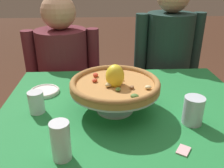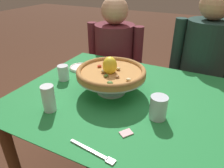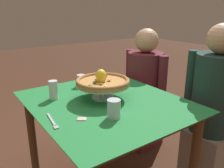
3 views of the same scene
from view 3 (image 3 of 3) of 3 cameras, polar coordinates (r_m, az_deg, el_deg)
dining_table at (r=1.60m, az=-1.48°, el=-7.98°), size 1.07×0.93×0.74m
pizza_stand at (r=1.58m, az=-2.23°, el=-0.92°), size 0.36×0.36×0.10m
pizza at (r=1.56m, az=-2.28°, el=0.72°), size 0.36×0.36×0.10m
water_glass_side_left at (r=1.85m, az=-7.54°, el=0.74°), size 0.06×0.06×0.09m
water_glass_front_left at (r=1.62m, az=-14.03°, el=-1.60°), size 0.06×0.06×0.13m
water_glass_side_right at (r=1.31m, az=0.46°, el=-6.36°), size 0.08×0.08×0.11m
side_plate at (r=1.95m, az=-2.96°, el=0.77°), size 0.14×0.14×0.02m
dinner_fork at (r=1.32m, az=-14.24°, el=-8.85°), size 0.20×0.04×0.01m
sugar_packet at (r=1.32m, az=-7.32°, el=-8.44°), size 0.06×0.06×0.00m
diner_left at (r=2.28m, az=7.86°, el=-1.93°), size 0.49×0.36×1.15m
diner_right at (r=1.86m, az=23.04°, el=-7.02°), size 0.46×0.34×1.23m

